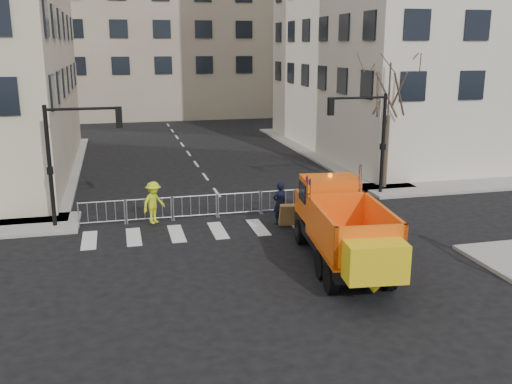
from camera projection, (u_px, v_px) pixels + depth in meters
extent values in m
plane|color=black|center=(277.00, 276.00, 19.86)|extent=(120.00, 120.00, 0.00)
cube|color=gray|center=(229.00, 208.00, 27.83)|extent=(64.00, 5.00, 0.15)
cube|color=#A08D7A|center=(154.00, 8.00, 65.74)|extent=(30.00, 18.00, 24.00)
cylinder|color=black|center=(50.00, 168.00, 24.37)|extent=(0.18, 0.18, 5.40)
cylinder|color=black|center=(383.00, 145.00, 30.09)|extent=(0.18, 0.18, 5.40)
cube|color=black|center=(340.00, 242.00, 20.74)|extent=(2.85, 6.81, 0.41)
cylinder|color=black|center=(301.00, 232.00, 23.00)|extent=(0.43, 1.04, 1.01)
cylinder|color=black|center=(347.00, 230.00, 23.24)|extent=(0.43, 1.04, 1.01)
cylinder|color=black|center=(322.00, 265.00, 19.56)|extent=(0.43, 1.04, 1.01)
cylinder|color=black|center=(376.00, 262.00, 19.80)|extent=(0.43, 1.04, 1.01)
cylinder|color=black|center=(331.00, 278.00, 18.42)|extent=(0.43, 1.04, 1.01)
cylinder|color=black|center=(388.00, 275.00, 18.66)|extent=(0.43, 1.04, 1.01)
cube|color=#FB5A0D|center=(322.00, 203.00, 23.40)|extent=(2.08, 1.68, 0.92)
cube|color=#FB5A0D|center=(329.00, 198.00, 22.11)|extent=(2.27, 1.70, 1.65)
cylinder|color=silver|center=(359.00, 193.00, 21.49)|extent=(0.13, 0.13, 2.20)
cube|color=#FB5A0D|center=(352.00, 227.00, 19.26)|extent=(2.74, 4.28, 1.52)
cube|color=yellow|center=(376.00, 262.00, 16.95)|extent=(1.93, 1.12, 1.19)
cube|color=brown|center=(312.00, 214.00, 25.13)|extent=(2.98, 0.86, 1.03)
imported|color=black|center=(280.00, 203.00, 25.44)|extent=(0.82, 0.67, 1.94)
imported|color=black|center=(319.00, 196.00, 26.61)|extent=(1.16, 1.04, 1.96)
imported|color=black|center=(347.00, 208.00, 24.81)|extent=(0.93, 1.20, 1.89)
imported|color=#D0E41A|center=(154.00, 202.00, 25.11)|extent=(1.38, 1.32, 1.88)
cube|color=#A8170C|center=(324.00, 190.00, 28.83)|extent=(0.46, 0.41, 1.10)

